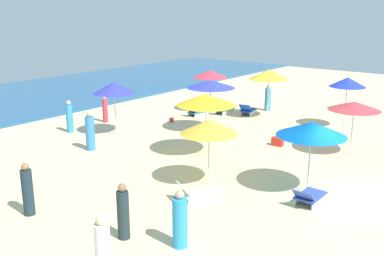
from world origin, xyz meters
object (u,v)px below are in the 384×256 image
at_px(umbrella_1, 114,88).
at_px(beachgoer_6, 180,221).
at_px(lounge_chair_0_0, 309,197).
at_px(lounge_chair_4_0, 248,110).
at_px(umbrella_9, 209,127).
at_px(beachgoer_3, 28,191).
at_px(lounge_chair_9_0, 198,192).
at_px(umbrella_4, 269,74).
at_px(umbrella_2, 206,100).
at_px(umbrella_3, 348,82).
at_px(beachgoer_1, 123,213).
at_px(beachgoer_7, 103,249).
at_px(umbrella_6, 210,74).
at_px(beachgoer_2, 69,117).
at_px(beachgoer_4, 268,99).
at_px(beach_ball_2, 172,120).
at_px(beach_ball_1, 307,134).
at_px(beachgoer_5, 105,110).
at_px(cooler_box_0, 278,142).
at_px(umbrella_0, 312,129).
at_px(umbrella_5, 211,84).
at_px(lounge_chair_6_1, 197,112).
at_px(lounge_chair_6_0, 223,109).
at_px(beachgoer_0, 90,133).

relative_size(umbrella_1, beachgoer_6, 1.65).
relative_size(lounge_chair_0_0, lounge_chair_4_0, 0.90).
bearing_deg(umbrella_9, beachgoer_3, 151.33).
bearing_deg(umbrella_1, lounge_chair_9_0, -114.48).
relative_size(umbrella_4, umbrella_9, 1.17).
relative_size(umbrella_2, umbrella_3, 1.00).
distance_m(lounge_chair_0_0, beachgoer_1, 5.95).
height_order(umbrella_4, beachgoer_7, umbrella_4).
xyz_separation_m(umbrella_6, umbrella_9, (-9.25, -6.66, -0.15)).
xyz_separation_m(umbrella_4, beachgoer_3, (-15.12, -0.31, -1.71)).
xyz_separation_m(lounge_chair_0_0, umbrella_6, (8.57, 10.10, 2.00)).
distance_m(beachgoer_2, beachgoer_4, 11.72).
distance_m(umbrella_3, beach_ball_2, 9.33).
relative_size(beachgoer_3, beach_ball_2, 6.14).
bearing_deg(beach_ball_1, lounge_chair_9_0, -178.21).
height_order(umbrella_9, beachgoer_5, umbrella_9).
height_order(umbrella_3, umbrella_9, umbrella_3).
distance_m(lounge_chair_9_0, beachgoer_3, 5.22).
height_order(beachgoer_1, beachgoer_2, beachgoer_2).
height_order(beachgoer_3, cooler_box_0, beachgoer_3).
bearing_deg(umbrella_0, umbrella_9, 118.12).
distance_m(umbrella_0, beachgoer_3, 9.06).
xyz_separation_m(beachgoer_6, beach_ball_1, (11.54, 1.67, -0.59)).
bearing_deg(beach_ball_1, lounge_chair_4_0, 64.71).
bearing_deg(umbrella_1, umbrella_5, -45.22).
bearing_deg(beachgoer_5, cooler_box_0, 13.42).
bearing_deg(umbrella_1, lounge_chair_6_1, -6.79).
bearing_deg(beachgoer_6, umbrella_2, 56.14).
bearing_deg(beachgoer_4, lounge_chair_6_0, 100.08).
bearing_deg(umbrella_2, umbrella_5, 33.04).
bearing_deg(cooler_box_0, beach_ball_1, -106.27).
relative_size(beachgoer_3, beachgoer_6, 1.04).
bearing_deg(beachgoer_5, beachgoer_4, 56.92).
xyz_separation_m(umbrella_3, beachgoer_5, (-6.82, 10.62, -1.69)).
xyz_separation_m(umbrella_4, beachgoer_0, (-9.91, 3.22, -1.69)).
bearing_deg(lounge_chair_0_0, beachgoer_0, 4.86).
bearing_deg(beachgoer_4, umbrella_4, 161.98).
distance_m(beachgoer_2, beachgoer_3, 9.22).
distance_m(beachgoer_5, beach_ball_1, 10.65).
relative_size(lounge_chair_6_1, lounge_chair_9_0, 0.90).
distance_m(lounge_chair_0_0, beachgoer_2, 12.92).
relative_size(umbrella_0, beachgoer_2, 1.50).
xyz_separation_m(lounge_chair_9_0, beachgoer_1, (-3.20, 0.07, 0.49)).
bearing_deg(umbrella_2, beachgoer_7, -158.13).
height_order(lounge_chair_0_0, umbrella_9, umbrella_9).
relative_size(umbrella_4, beachgoer_6, 1.75).
distance_m(umbrella_9, beachgoer_5, 10.38).
height_order(umbrella_1, umbrella_6, umbrella_1).
bearing_deg(umbrella_5, beachgoer_6, -148.03).
bearing_deg(lounge_chair_0_0, umbrella_1, -7.80).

